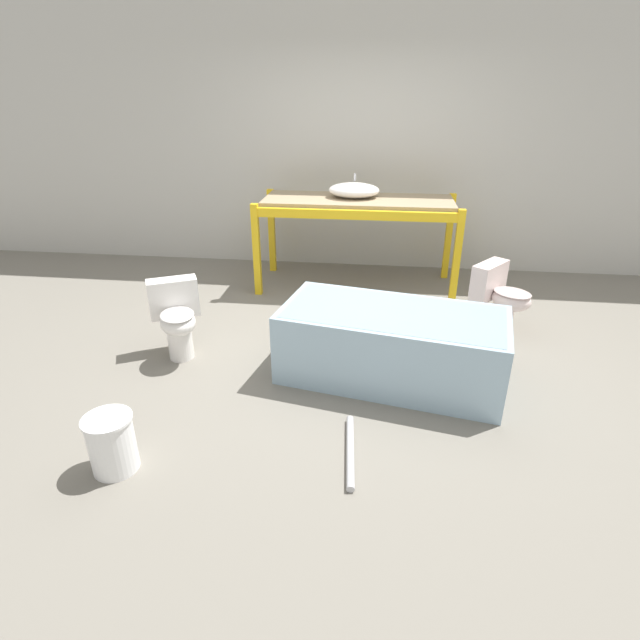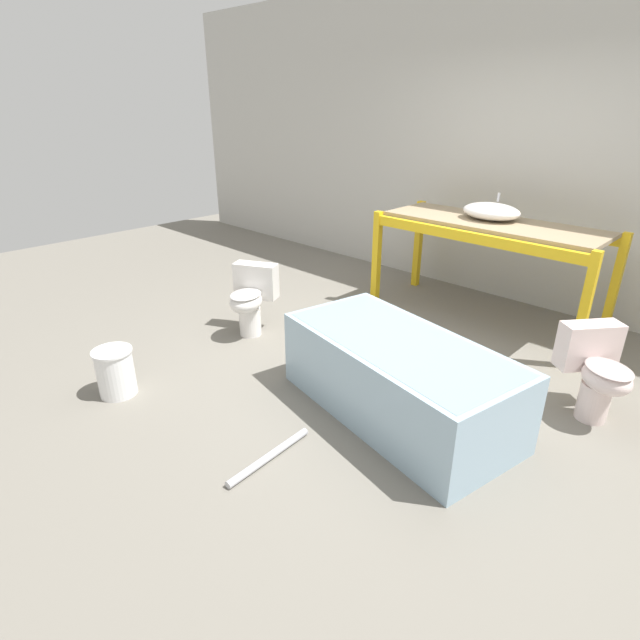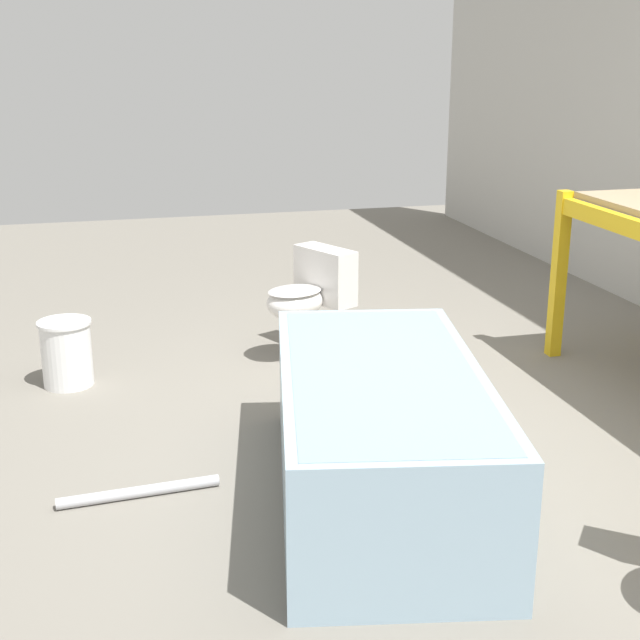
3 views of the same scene
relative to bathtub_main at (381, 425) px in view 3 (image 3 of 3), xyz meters
The scene contains 5 objects.
ground_plane 0.69m from the bathtub_main, 127.98° to the left, with size 12.00×12.00×0.00m, color slate.
bathtub_main is the anchor object (origin of this frame).
toilet_far 1.74m from the bathtub_main, behind, with size 0.52×0.58×0.63m.
bucket_white 2.03m from the bathtub_main, 142.56° to the right, with size 0.28×0.28×0.36m.
loose_pipe 1.01m from the bathtub_main, 104.50° to the right, with size 0.09×0.65×0.05m.
Camera 3 is at (3.44, -1.52, 1.75)m, focal length 50.00 mm.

